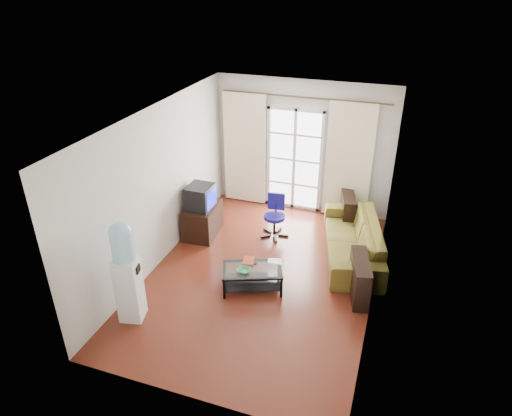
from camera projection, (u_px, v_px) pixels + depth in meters
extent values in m
plane|color=maroon|center=(262.00, 275.00, 7.62)|extent=(5.20, 5.20, 0.00)
plane|color=white|center=(263.00, 118.00, 6.35)|extent=(5.20, 5.20, 0.00)
cube|color=silver|center=(303.00, 147.00, 9.16)|extent=(3.60, 0.02, 2.70)
cube|color=silver|center=(186.00, 311.00, 4.81)|extent=(3.60, 0.02, 2.70)
cube|color=silver|center=(159.00, 187.00, 7.50)|extent=(0.02, 5.20, 2.70)
cube|color=silver|center=(383.00, 222.00, 6.47)|extent=(0.02, 5.20, 2.70)
cube|color=white|center=(295.00, 160.00, 9.30)|extent=(1.01, 0.02, 2.04)
cube|color=white|center=(294.00, 160.00, 9.28)|extent=(1.16, 0.06, 2.15)
cylinder|color=#4C3F2D|center=(304.00, 97.00, 8.59)|extent=(3.30, 0.04, 0.04)
cube|color=#FCF3CB|center=(245.00, 149.00, 9.47)|extent=(0.90, 0.07, 2.35)
cube|color=#FCF3CB|center=(349.00, 162.00, 8.86)|extent=(0.90, 0.07, 2.35)
cube|color=gray|center=(337.00, 200.00, 9.32)|extent=(0.64, 0.12, 0.64)
imported|color=brown|center=(353.00, 239.00, 8.01)|extent=(2.65, 1.91, 0.66)
cube|color=silver|center=(252.00, 269.00, 7.14)|extent=(1.07, 0.84, 0.01)
cube|color=black|center=(252.00, 282.00, 7.26)|extent=(0.99, 0.76, 0.01)
cube|color=black|center=(224.00, 289.00, 7.00)|extent=(0.05, 0.05, 0.38)
cube|color=black|center=(281.00, 287.00, 7.03)|extent=(0.05, 0.05, 0.38)
cube|color=black|center=(225.00, 270.00, 7.42)|extent=(0.05, 0.05, 0.38)
cube|color=black|center=(279.00, 269.00, 7.45)|extent=(0.05, 0.05, 0.38)
imported|color=#358932|center=(244.00, 270.00, 7.05)|extent=(0.27, 0.27, 0.05)
imported|color=#AB2915|center=(243.00, 260.00, 7.31)|extent=(0.29, 0.32, 0.02)
cube|color=black|center=(252.00, 263.00, 7.26)|extent=(0.17, 0.05, 0.02)
cube|color=black|center=(202.00, 220.00, 8.65)|extent=(0.61, 0.87, 0.61)
cube|color=black|center=(200.00, 197.00, 8.34)|extent=(0.45, 0.49, 0.44)
cube|color=#0C19E5|center=(211.00, 199.00, 8.27)|extent=(0.02, 0.39, 0.33)
cube|color=black|center=(191.00, 195.00, 8.40)|extent=(0.14, 0.33, 0.29)
cylinder|color=black|center=(274.00, 226.00, 8.64)|extent=(0.04, 0.04, 0.41)
cylinder|color=navy|center=(274.00, 217.00, 8.55)|extent=(0.40, 0.40, 0.06)
cube|color=navy|center=(276.00, 201.00, 8.59)|extent=(0.33, 0.08, 0.34)
cube|color=white|center=(129.00, 289.00, 6.48)|extent=(0.39, 0.39, 1.03)
cylinder|color=#9FDFF6|center=(122.00, 246.00, 6.14)|extent=(0.31, 0.31, 0.41)
sphere|color=#9FDFF6|center=(120.00, 233.00, 6.05)|extent=(0.31, 0.31, 0.31)
cube|color=black|center=(137.00, 269.00, 6.30)|extent=(0.07, 0.14, 0.11)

